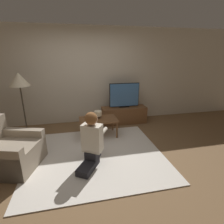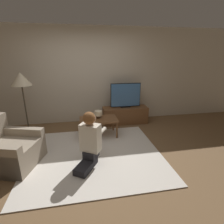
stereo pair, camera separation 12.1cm
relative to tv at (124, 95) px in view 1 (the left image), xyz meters
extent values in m
plane|color=brown|center=(-1.00, -1.54, -0.81)|extent=(10.00, 10.00, 0.00)
cube|color=beige|center=(-1.00, 0.39, 0.49)|extent=(10.00, 0.06, 2.60)
cube|color=silver|center=(-1.00, -1.54, -0.80)|extent=(2.55, 2.30, 0.02)
cube|color=brown|center=(0.00, 0.00, -0.58)|extent=(1.25, 0.40, 0.47)
cube|color=black|center=(0.00, 0.00, -0.32)|extent=(0.28, 0.08, 0.04)
cube|color=black|center=(0.00, 0.00, 0.01)|extent=(0.84, 0.03, 0.65)
cube|color=#38669E|center=(0.00, 0.00, 0.01)|extent=(0.81, 0.04, 0.62)
cube|color=brown|center=(-0.84, -0.71, -0.38)|extent=(0.88, 0.53, 0.04)
cylinder|color=brown|center=(-1.24, -0.94, -0.61)|extent=(0.04, 0.04, 0.41)
cylinder|color=brown|center=(-0.44, -0.94, -0.61)|extent=(0.04, 0.04, 0.41)
cylinder|color=brown|center=(-1.24, -0.49, -0.61)|extent=(0.04, 0.04, 0.41)
cylinder|color=brown|center=(-0.44, -0.49, -0.61)|extent=(0.04, 0.04, 0.41)
cylinder|color=#4C4233|center=(-2.54, -0.24, -0.79)|extent=(0.28, 0.28, 0.03)
cylinder|color=#4C4233|center=(-2.54, -0.24, -0.07)|extent=(0.03, 0.03, 1.43)
cone|color=beige|center=(-2.54, -0.24, 0.54)|extent=(0.46, 0.46, 0.30)
cube|color=gray|center=(-2.48, -1.59, -0.60)|extent=(1.10, 1.06, 0.43)
cube|color=gray|center=(-2.38, -1.26, -0.53)|extent=(0.89, 0.39, 0.57)
cube|color=#232328|center=(-1.20, -1.97, -0.74)|extent=(0.45, 0.54, 0.11)
cube|color=#232328|center=(-1.09, -1.81, -0.61)|extent=(0.31, 0.32, 0.14)
cube|color=beige|center=(-1.09, -1.81, -0.30)|extent=(0.39, 0.35, 0.49)
sphere|color=tan|center=(-1.09, -1.81, 0.05)|extent=(0.21, 0.21, 0.21)
sphere|color=brown|center=(-1.10, -1.82, 0.07)|extent=(0.21, 0.21, 0.21)
cube|color=black|center=(-0.90, -1.49, -0.27)|extent=(0.13, 0.10, 0.04)
cylinder|color=beige|center=(-0.88, -1.64, -0.27)|extent=(0.22, 0.29, 0.07)
cylinder|color=beige|center=(-1.05, -1.54, -0.27)|extent=(0.22, 0.29, 0.07)
cylinder|color=#4C3823|center=(-0.83, -0.65, -0.34)|extent=(0.10, 0.10, 0.06)
cylinder|color=beige|center=(-0.83, -0.65, -0.25)|extent=(0.18, 0.18, 0.11)
camera|label=1|loc=(-1.34, -4.53, 1.08)|focal=28.00mm
camera|label=2|loc=(-1.22, -4.56, 1.08)|focal=28.00mm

